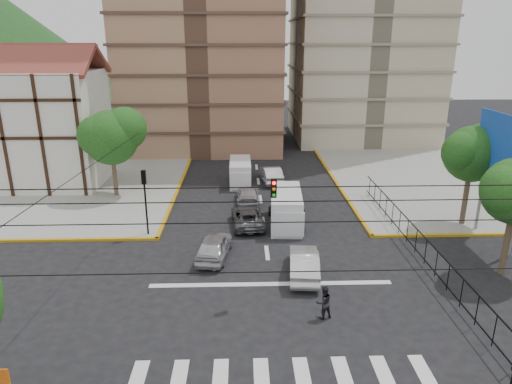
{
  "coord_description": "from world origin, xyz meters",
  "views": [
    {
      "loc": [
        -1.47,
        -20.4,
        12.43
      ],
      "look_at": [
        -0.68,
        4.86,
        4.0
      ],
      "focal_mm": 32.0,
      "sensor_mm": 36.0,
      "label": 1
    }
  ],
  "objects_px": {
    "van_left_lane": "(240,173)",
    "car_white_front_right": "(304,263)",
    "van_right_lane": "(286,210)",
    "pedestrian_crosswalk": "(324,302)",
    "car_silver_front_left": "(214,246)",
    "traffic_light_nw": "(145,192)"
  },
  "relations": [
    {
      "from": "van_left_lane",
      "to": "pedestrian_crosswalk",
      "type": "bearing_deg",
      "value": -79.59
    },
    {
      "from": "van_left_lane",
      "to": "car_silver_front_left",
      "type": "distance_m",
      "value": 14.67
    },
    {
      "from": "traffic_light_nw",
      "to": "pedestrian_crosswalk",
      "type": "height_order",
      "value": "traffic_light_nw"
    },
    {
      "from": "van_left_lane",
      "to": "pedestrian_crosswalk",
      "type": "xyz_separation_m",
      "value": [
        3.92,
        -21.08,
        -0.22
      ]
    },
    {
      "from": "car_silver_front_left",
      "to": "van_right_lane",
      "type": "bearing_deg",
      "value": -126.47
    },
    {
      "from": "van_right_lane",
      "to": "car_white_front_right",
      "type": "bearing_deg",
      "value": -83.92
    },
    {
      "from": "traffic_light_nw",
      "to": "car_silver_front_left",
      "type": "distance_m",
      "value": 6.14
    },
    {
      "from": "car_white_front_right",
      "to": "pedestrian_crosswalk",
      "type": "relative_size",
      "value": 2.72
    },
    {
      "from": "van_left_lane",
      "to": "car_white_front_right",
      "type": "relative_size",
      "value": 1.06
    },
    {
      "from": "pedestrian_crosswalk",
      "to": "car_silver_front_left",
      "type": "bearing_deg",
      "value": -68.69
    },
    {
      "from": "car_silver_front_left",
      "to": "pedestrian_crosswalk",
      "type": "bearing_deg",
      "value": 138.56
    },
    {
      "from": "van_left_lane",
      "to": "car_silver_front_left",
      "type": "relative_size",
      "value": 1.11
    },
    {
      "from": "van_left_lane",
      "to": "car_white_front_right",
      "type": "xyz_separation_m",
      "value": [
        3.54,
        -16.95,
        -0.3
      ]
    },
    {
      "from": "traffic_light_nw",
      "to": "van_right_lane",
      "type": "height_order",
      "value": "traffic_light_nw"
    },
    {
      "from": "traffic_light_nw",
      "to": "van_left_lane",
      "type": "xyz_separation_m",
      "value": [
        6.15,
        11.3,
        -2.07
      ]
    },
    {
      "from": "traffic_light_nw",
      "to": "car_silver_front_left",
      "type": "relative_size",
      "value": 1.03
    },
    {
      "from": "traffic_light_nw",
      "to": "van_right_lane",
      "type": "bearing_deg",
      "value": 9.02
    },
    {
      "from": "car_silver_front_left",
      "to": "car_white_front_right",
      "type": "relative_size",
      "value": 0.96
    },
    {
      "from": "car_white_front_right",
      "to": "van_right_lane",
      "type": "bearing_deg",
      "value": -81.93
    },
    {
      "from": "van_left_lane",
      "to": "van_right_lane",
      "type": "bearing_deg",
      "value": -71.95
    },
    {
      "from": "van_left_lane",
      "to": "car_white_front_right",
      "type": "height_order",
      "value": "van_left_lane"
    },
    {
      "from": "car_silver_front_left",
      "to": "car_white_front_right",
      "type": "xyz_separation_m",
      "value": [
        5.08,
        -2.36,
        0.01
      ]
    }
  ]
}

